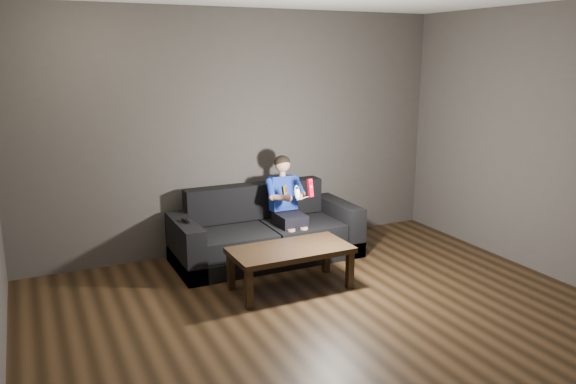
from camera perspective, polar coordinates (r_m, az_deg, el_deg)
floor at (r=4.64m, az=6.80°, el=-14.67°), size 5.00×5.00×0.00m
back_wall at (r=6.38m, az=-4.92°, el=6.06°), size 5.00×0.04×2.70m
sofa at (r=6.22m, az=-2.29°, el=-4.48°), size 2.03×0.87×0.78m
child at (r=6.14m, az=-0.15°, el=-0.67°), size 0.43×0.52×1.05m
wii_remote_red at (r=5.78m, az=2.28°, el=0.43°), size 0.05×0.07×0.19m
nunchuk_white at (r=5.72m, az=0.91°, el=-0.04°), size 0.07×0.10×0.16m
wii_remote_black at (r=5.77m, az=-10.37°, el=-2.91°), size 0.04×0.14×0.03m
coffee_table at (r=5.37m, az=0.25°, el=-6.24°), size 1.15×0.58×0.42m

